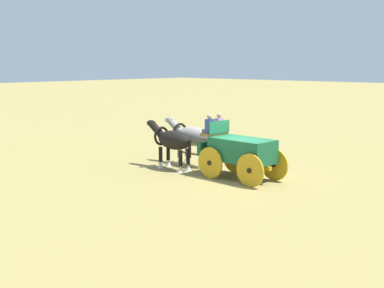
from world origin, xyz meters
TOP-DOWN VIEW (x-y plane):
  - ground_plane at (0.00, 0.00)m, footprint 220.00×220.00m
  - show_wagon at (0.17, -0.01)m, footprint 5.79×1.92m
  - draft_horse_near at (3.74, 0.49)m, footprint 3.04×0.99m
  - draft_horse_off at (3.68, -0.80)m, footprint 3.22×1.03m

SIDE VIEW (x-z plane):
  - ground_plane at x=0.00m, z-range 0.00..0.00m
  - show_wagon at x=0.17m, z-range -0.13..2.60m
  - draft_horse_near at x=3.74m, z-range 0.23..2.44m
  - draft_horse_off at x=3.68m, z-range 0.25..2.50m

